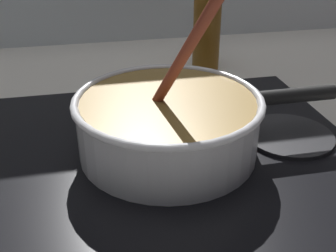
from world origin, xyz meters
TOP-DOWN VIEW (x-y plane):
  - hob_plate at (0.03, 0.19)m, footprint 0.56×0.48m
  - burner_ring at (0.03, 0.19)m, footprint 0.18×0.18m
  - spare_burner at (0.21, 0.19)m, footprint 0.14×0.14m
  - cooking_pan at (0.03, 0.19)m, footprint 0.38×0.26m
  - sauce_bottle at (0.18, 0.54)m, footprint 0.06×0.06m

SIDE VIEW (x-z plane):
  - hob_plate at x=0.03m, z-range 0.00..0.01m
  - spare_burner at x=0.21m, z-range 0.01..0.02m
  - burner_ring at x=0.03m, z-range 0.01..0.02m
  - cooking_pan at x=0.03m, z-range -0.08..0.20m
  - sauce_bottle at x=0.18m, z-range -0.02..0.22m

